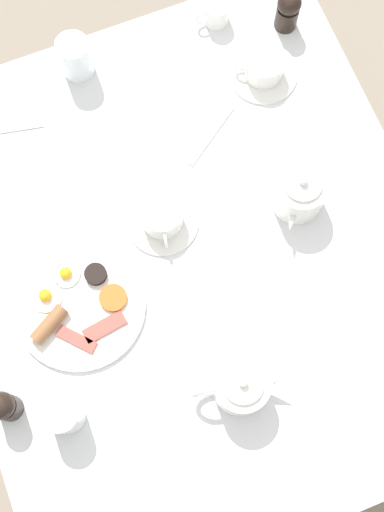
{
  "coord_description": "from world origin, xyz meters",
  "views": [
    {
      "loc": [
        0.15,
        0.37,
        2.21
      ],
      "look_at": [
        0.0,
        0.0,
        0.79
      ],
      "focal_mm": 50.0,
      "sensor_mm": 36.0,
      "label": 1
    }
  ],
  "objects_px": {
    "spoon_for_tea": "(211,135)",
    "teacup_with_saucer_right": "(264,68)",
    "teapot_far": "(240,386)",
    "water_glass_short": "(76,57)",
    "creamer_jug": "(216,13)",
    "teapot_near": "(300,192)",
    "salt_grinder": "(4,407)",
    "teacup_with_saucer_left": "(162,217)",
    "fork_by_plate": "(375,391)",
    "water_glass_tall": "(64,415)",
    "breakfast_plate": "(78,305)",
    "pepper_grinder": "(288,10)"
  },
  "relations": [
    {
      "from": "teapot_far",
      "to": "spoon_for_tea",
      "type": "relative_size",
      "value": 1.35
    },
    {
      "from": "teapot_near",
      "to": "salt_grinder",
      "type": "distance_m",
      "value": 0.73
    },
    {
      "from": "teapot_near",
      "to": "teapot_far",
      "type": "bearing_deg",
      "value": -1.16
    },
    {
      "from": "breakfast_plate",
      "to": "salt_grinder",
      "type": "height_order",
      "value": "salt_grinder"
    },
    {
      "from": "water_glass_tall",
      "to": "water_glass_short",
      "type": "relative_size",
      "value": 0.96
    },
    {
      "from": "salt_grinder",
      "to": "teapot_near",
      "type": "bearing_deg",
      "value": -164.55
    },
    {
      "from": "pepper_grinder",
      "to": "teapot_far",
      "type": "bearing_deg",
      "value": 60.18
    },
    {
      "from": "teapot_far",
      "to": "water_glass_short",
      "type": "bearing_deg",
      "value": 106.65
    },
    {
      "from": "teacup_with_saucer_right",
      "to": "breakfast_plate",
      "type": "bearing_deg",
      "value": 32.14
    },
    {
      "from": "water_glass_short",
      "to": "creamer_jug",
      "type": "relative_size",
      "value": 1.27
    },
    {
      "from": "teacup_with_saucer_right",
      "to": "spoon_for_tea",
      "type": "relative_size",
      "value": 1.07
    },
    {
      "from": "teapot_near",
      "to": "teacup_with_saucer_right",
      "type": "distance_m",
      "value": 0.31
    },
    {
      "from": "teapot_near",
      "to": "creamer_jug",
      "type": "distance_m",
      "value": 0.48
    },
    {
      "from": "teacup_with_saucer_left",
      "to": "salt_grinder",
      "type": "bearing_deg",
      "value": 31.32
    },
    {
      "from": "fork_by_plate",
      "to": "spoon_for_tea",
      "type": "distance_m",
      "value": 0.64
    },
    {
      "from": "water_glass_short",
      "to": "salt_grinder",
      "type": "xyz_separation_m",
      "value": [
        0.37,
        0.66,
        0.0
      ]
    },
    {
      "from": "teacup_with_saucer_left",
      "to": "water_glass_short",
      "type": "relative_size",
      "value": 1.5
    },
    {
      "from": "water_glass_short",
      "to": "fork_by_plate",
      "type": "relative_size",
      "value": 0.56
    },
    {
      "from": "fork_by_plate",
      "to": "spoon_for_tea",
      "type": "height_order",
      "value": "same"
    },
    {
      "from": "spoon_for_tea",
      "to": "fork_by_plate",
      "type": "bearing_deg",
      "value": 98.68
    },
    {
      "from": "water_glass_short",
      "to": "creamer_jug",
      "type": "xyz_separation_m",
      "value": [
        -0.34,
        -0.01,
        -0.02
      ]
    },
    {
      "from": "teacup_with_saucer_left",
      "to": "creamer_jug",
      "type": "relative_size",
      "value": 1.91
    },
    {
      "from": "fork_by_plate",
      "to": "breakfast_plate",
      "type": "bearing_deg",
      "value": -37.62
    },
    {
      "from": "teacup_with_saucer_left",
      "to": "pepper_grinder",
      "type": "distance_m",
      "value": 0.56
    },
    {
      "from": "teapot_far",
      "to": "water_glass_short",
      "type": "distance_m",
      "value": 0.8
    },
    {
      "from": "salt_grinder",
      "to": "teacup_with_saucer_left",
      "type": "bearing_deg",
      "value": -148.68
    },
    {
      "from": "teapot_far",
      "to": "teacup_with_saucer_left",
      "type": "relative_size",
      "value": 1.26
    },
    {
      "from": "teacup_with_saucer_left",
      "to": "fork_by_plate",
      "type": "xyz_separation_m",
      "value": [
        -0.27,
        0.49,
        -0.03
      ]
    },
    {
      "from": "water_glass_short",
      "to": "teapot_far",
      "type": "bearing_deg",
      "value": 94.56
    },
    {
      "from": "breakfast_plate",
      "to": "pepper_grinder",
      "type": "height_order",
      "value": "pepper_grinder"
    },
    {
      "from": "teacup_with_saucer_right",
      "to": "creamer_jug",
      "type": "height_order",
      "value": "teacup_with_saucer_right"
    },
    {
      "from": "teacup_with_saucer_left",
      "to": "fork_by_plate",
      "type": "relative_size",
      "value": 0.84
    },
    {
      "from": "breakfast_plate",
      "to": "teapot_far",
      "type": "xyz_separation_m",
      "value": [
        -0.24,
        0.28,
        0.04
      ]
    },
    {
      "from": "pepper_grinder",
      "to": "fork_by_plate",
      "type": "xyz_separation_m",
      "value": [
        0.17,
        0.83,
        -0.05
      ]
    },
    {
      "from": "breakfast_plate",
      "to": "pepper_grinder",
      "type": "bearing_deg",
      "value": -145.6
    },
    {
      "from": "teapot_far",
      "to": "creamer_jug",
      "type": "bearing_deg",
      "value": 83.23
    },
    {
      "from": "teapot_near",
      "to": "pepper_grinder",
      "type": "xyz_separation_m",
      "value": [
        -0.15,
        -0.41,
        0.0
      ]
    },
    {
      "from": "water_glass_tall",
      "to": "creamer_jug",
      "type": "relative_size",
      "value": 1.22
    },
    {
      "from": "teapot_far",
      "to": "salt_grinder",
      "type": "bearing_deg",
      "value": 175.47
    },
    {
      "from": "creamer_jug",
      "to": "water_glass_tall",
      "type": "bearing_deg",
      "value": 50.03
    },
    {
      "from": "teapot_far",
      "to": "water_glass_tall",
      "type": "distance_m",
      "value": 0.34
    },
    {
      "from": "spoon_for_tea",
      "to": "teacup_with_saucer_right",
      "type": "bearing_deg",
      "value": -149.3
    },
    {
      "from": "teacup_with_saucer_left",
      "to": "pepper_grinder",
      "type": "relative_size",
      "value": 1.45
    },
    {
      "from": "teapot_near",
      "to": "teacup_with_saucer_left",
      "type": "distance_m",
      "value": 0.29
    },
    {
      "from": "teacup_with_saucer_left",
      "to": "teacup_with_saucer_right",
      "type": "xyz_separation_m",
      "value": [
        -0.34,
        -0.25,
        0.0
      ]
    },
    {
      "from": "teapot_near",
      "to": "pepper_grinder",
      "type": "relative_size",
      "value": 1.53
    },
    {
      "from": "pepper_grinder",
      "to": "water_glass_short",
      "type": "bearing_deg",
      "value": -7.51
    },
    {
      "from": "water_glass_tall",
      "to": "creamer_jug",
      "type": "bearing_deg",
      "value": -129.97
    },
    {
      "from": "teapot_near",
      "to": "pepper_grinder",
      "type": "height_order",
      "value": "teapot_near"
    },
    {
      "from": "salt_grinder",
      "to": "teapot_far",
      "type": "bearing_deg",
      "value": 163.39
    }
  ]
}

